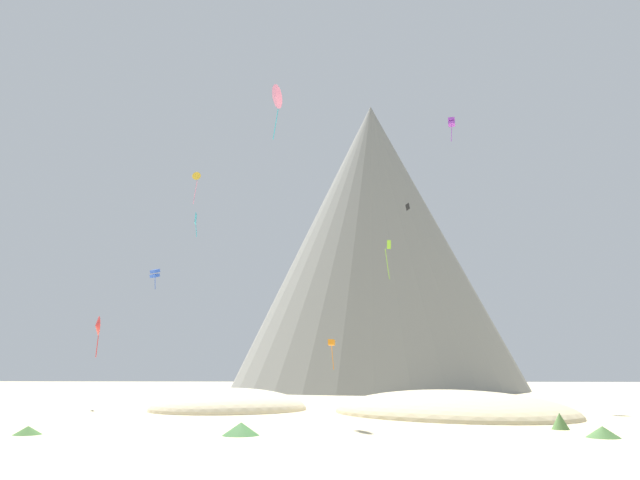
# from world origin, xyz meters

# --- Properties ---
(ground_plane) EXTENTS (400.00, 400.00, 0.00)m
(ground_plane) POSITION_xyz_m (0.00, 0.00, 0.00)
(ground_plane) COLOR beige
(dune_foreground_left) EXTENTS (27.73, 28.56, 4.11)m
(dune_foreground_left) POSITION_xyz_m (13.46, 18.64, 0.00)
(dune_foreground_left) COLOR #CCBA8E
(dune_foreground_left) RESTS_ON ground_plane
(dune_foreground_right) EXTENTS (20.79, 20.71, 4.12)m
(dune_foreground_right) POSITION_xyz_m (-6.63, 23.23, 0.00)
(dune_foreground_right) COLOR beige
(dune_foreground_right) RESTS_ON ground_plane
(bush_near_right) EXTENTS (2.39, 2.39, 0.79)m
(bush_near_right) POSITION_xyz_m (12.86, 22.60, 0.39)
(bush_near_right) COLOR #477238
(bush_near_right) RESTS_ON ground_plane
(bush_mid_center) EXTENTS (2.86, 2.86, 0.73)m
(bush_mid_center) POSITION_xyz_m (-1.08, 0.84, 0.36)
(bush_mid_center) COLOR #386633
(bush_mid_center) RESTS_ON ground_plane
(bush_low_patch) EXTENTS (1.97, 1.97, 0.62)m
(bush_low_patch) POSITION_xyz_m (19.10, 0.92, 0.31)
(bush_low_patch) COLOR #477238
(bush_low_patch) RESTS_ON ground_plane
(bush_ridge_crest) EXTENTS (2.16, 2.16, 0.49)m
(bush_ridge_crest) POSITION_xyz_m (-13.47, 0.52, 0.25)
(bush_ridge_crest) COLOR #477238
(bush_ridge_crest) RESTS_ON ground_plane
(bush_far_left) EXTENTS (2.83, 2.83, 0.89)m
(bush_far_left) POSITION_xyz_m (5.40, 20.11, 0.44)
(bush_far_left) COLOR #668C4C
(bush_far_left) RESTS_ON ground_plane
(bush_near_left) EXTENTS (1.12, 1.12, 1.02)m
(bush_near_left) POSITION_xyz_m (18.38, 5.51, 0.51)
(bush_near_left) COLOR #568442
(bush_near_left) RESTS_ON ground_plane
(rock_massif) EXTENTS (73.18, 73.18, 63.50)m
(rock_massif) POSITION_xyz_m (9.97, 88.11, 30.35)
(rock_massif) COLOR gray
(rock_massif) RESTS_ON ground_plane
(kite_lime_mid) EXTENTS (0.78, 0.46, 4.79)m
(kite_lime_mid) POSITION_xyz_m (9.69, 34.69, 17.63)
(kite_lime_mid) COLOR #8CD133
(kite_black_high) EXTENTS (0.53, 0.86, 0.93)m
(kite_black_high) POSITION_xyz_m (13.15, 44.00, 26.11)
(kite_black_high) COLOR black
(kite_orange_low) EXTENTS (0.88, 0.90, 3.63)m
(kite_orange_low) POSITION_xyz_m (2.66, 37.70, 7.02)
(kite_orange_low) COLOR orange
(kite_red_low) EXTENTS (1.45, 1.90, 4.27)m
(kite_red_low) POSITION_xyz_m (-21.38, 25.42, 8.25)
(kite_red_low) COLOR red
(kite_gold_high) EXTENTS (1.27, 0.47, 4.92)m
(kite_gold_high) POSITION_xyz_m (-17.31, 44.86, 31.44)
(kite_gold_high) COLOR gold
(kite_cyan_mid) EXTENTS (0.42, 1.12, 3.22)m
(kite_cyan_mid) POSITION_xyz_m (-14.99, 37.57, 22.89)
(kite_cyan_mid) COLOR #33BCDB
(kite_blue_mid) EXTENTS (1.28, 1.32, 2.77)m
(kite_blue_mid) POSITION_xyz_m (-21.21, 41.04, 16.48)
(kite_blue_mid) COLOR blue
(kite_violet_high) EXTENTS (1.01, 1.04, 3.19)m
(kite_violet_high) POSITION_xyz_m (18.42, 36.20, 35.11)
(kite_violet_high) COLOR purple
(kite_pink_high) EXTENTS (1.93, 2.61, 5.90)m
(kite_pink_high) POSITION_xyz_m (-2.04, 19.03, 30.46)
(kite_pink_high) COLOR pink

